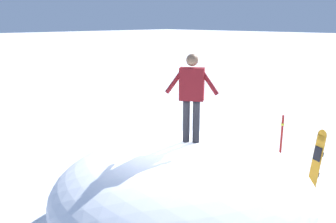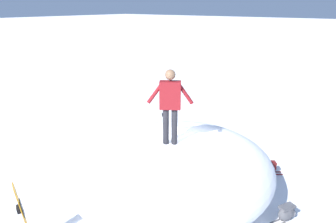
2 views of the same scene
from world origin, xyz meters
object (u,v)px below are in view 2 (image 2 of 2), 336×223
(snowboarder_standing, at_px, (170,102))
(backpack_near, at_px, (268,168))
(snowboard_secondary_upright, at_px, (23,215))
(snowboard_primary_upright, at_px, (165,119))
(backpack_far, at_px, (287,213))

(snowboarder_standing, xyz_separation_m, backpack_near, (-1.43, -2.99, -2.51))
(snowboarder_standing, distance_m, snowboard_secondary_upright, 3.84)
(snowboarder_standing, height_order, snowboard_secondary_upright, snowboarder_standing)
(snowboarder_standing, bearing_deg, snowboard_primary_upright, -50.31)
(snowboard_primary_upright, relative_size, backpack_near, 2.51)
(snowboarder_standing, relative_size, backpack_near, 2.72)
(snowboard_secondary_upright, bearing_deg, backpack_near, -115.37)
(snowboard_primary_upright, relative_size, snowboard_secondary_upright, 1.04)
(snowboard_primary_upright, bearing_deg, backpack_near, 179.26)
(backpack_near, bearing_deg, snowboard_secondary_upright, 64.63)
(backpack_far, bearing_deg, snowboard_secondary_upright, 46.26)
(backpack_far, bearing_deg, backpack_near, -58.63)
(snowboard_primary_upright, height_order, snowboard_secondary_upright, snowboard_primary_upright)
(snowboard_primary_upright, height_order, backpack_near, snowboard_primary_upright)
(snowboarder_standing, xyz_separation_m, backpack_far, (-2.55, -1.14, -2.51))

